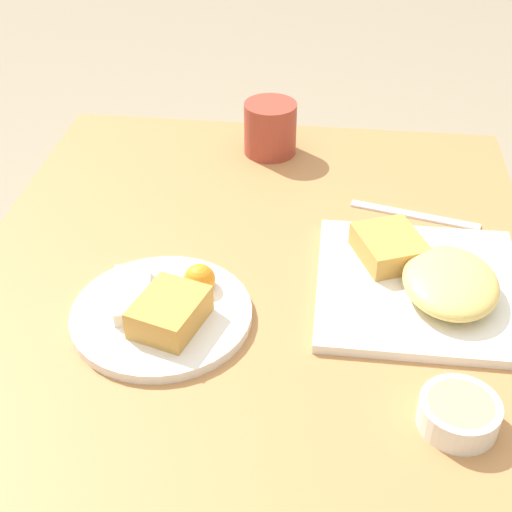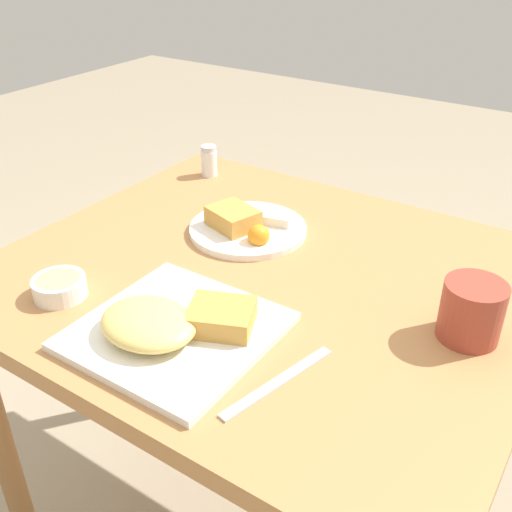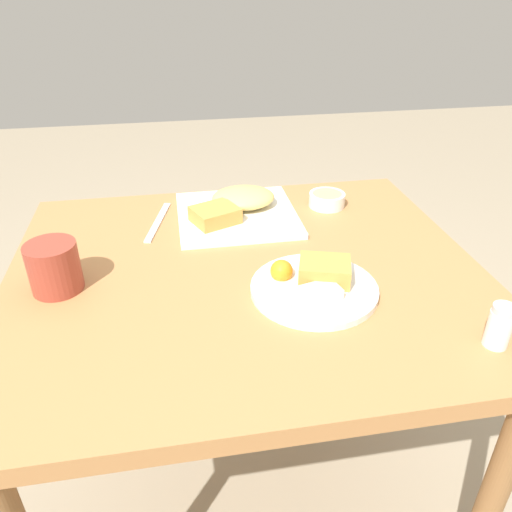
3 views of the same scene
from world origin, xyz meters
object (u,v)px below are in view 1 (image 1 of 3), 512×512
object	(u,v)px
coffee_mug	(270,128)
sauce_ramekin	(459,413)
plate_oval_far	(164,310)
plate_square_near	(427,280)
butter_knife	(414,215)

from	to	relation	value
coffee_mug	sauce_ramekin	bearing A→B (deg)	-155.94
plate_oval_far	coffee_mug	bearing A→B (deg)	-10.91
plate_square_near	coffee_mug	world-z (taller)	coffee_mug
coffee_mug	butter_knife	bearing A→B (deg)	-126.66
plate_oval_far	coffee_mug	xyz separation A→B (m)	(0.48, -0.09, 0.03)
plate_square_near	coffee_mug	distance (m)	0.46
plate_square_near	butter_knife	xyz separation A→B (m)	(0.19, 0.00, -0.02)
plate_square_near	butter_knife	world-z (taller)	plate_square_near
plate_oval_far	sauce_ramekin	size ratio (longest dim) A/B	2.65
butter_knife	coffee_mug	world-z (taller)	coffee_mug
butter_knife	plate_square_near	bearing A→B (deg)	104.70
plate_square_near	plate_oval_far	xyz separation A→B (m)	(-0.10, 0.35, -0.01)
plate_oval_far	butter_knife	world-z (taller)	plate_oval_far
sauce_ramekin	butter_knife	distance (m)	0.43
coffee_mug	plate_oval_far	bearing A→B (deg)	169.09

